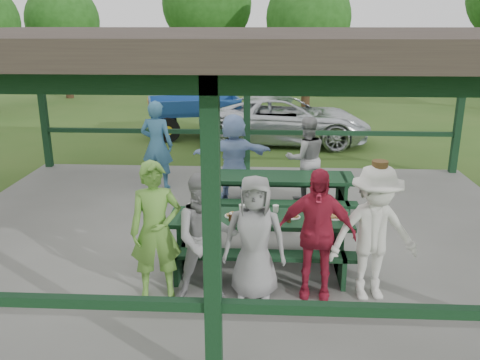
# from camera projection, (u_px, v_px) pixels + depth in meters

# --- Properties ---
(ground) EXTENTS (90.00, 90.00, 0.00)m
(ground) POSITION_uv_depth(u_px,v_px,m) (238.00, 237.00, 8.51)
(ground) COLOR #2F531A
(ground) RESTS_ON ground
(concrete_slab) EXTENTS (10.00, 8.00, 0.10)m
(concrete_slab) POSITION_uv_depth(u_px,v_px,m) (238.00, 235.00, 8.49)
(concrete_slab) COLOR slate
(concrete_slab) RESTS_ON ground
(pavilion_structure) EXTENTS (10.60, 8.60, 3.24)m
(pavilion_structure) POSITION_uv_depth(u_px,v_px,m) (237.00, 42.00, 7.56)
(pavilion_structure) COLOR black
(pavilion_structure) RESTS_ON concrete_slab
(picnic_table_near) EXTENTS (2.55, 1.39, 0.75)m
(picnic_table_near) POSITION_uv_depth(u_px,v_px,m) (260.00, 235.00, 7.17)
(picnic_table_near) COLOR black
(picnic_table_near) RESTS_ON concrete_slab
(picnic_table_far) EXTENTS (2.71, 1.39, 0.75)m
(picnic_table_far) POSITION_uv_depth(u_px,v_px,m) (277.00, 190.00, 9.06)
(picnic_table_far) COLOR black
(picnic_table_far) RESTS_ON concrete_slab
(table_setting) EXTENTS (2.25, 0.45, 0.10)m
(table_setting) POSITION_uv_depth(u_px,v_px,m) (258.00, 214.00, 7.10)
(table_setting) COLOR white
(table_setting) RESTS_ON picnic_table_near
(contestant_green) EXTENTS (0.72, 0.55, 1.77)m
(contestant_green) POSITION_uv_depth(u_px,v_px,m) (156.00, 231.00, 6.27)
(contestant_green) COLOR #629D39
(contestant_green) RESTS_ON concrete_slab
(contestant_grey_left) EXTENTS (0.91, 0.78, 1.64)m
(contestant_grey_left) POSITION_uv_depth(u_px,v_px,m) (206.00, 238.00, 6.22)
(contestant_grey_left) COLOR gray
(contestant_grey_left) RESTS_ON concrete_slab
(contestant_grey_mid) EXTENTS (0.81, 0.55, 1.60)m
(contestant_grey_mid) POSITION_uv_depth(u_px,v_px,m) (255.00, 238.00, 6.26)
(contestant_grey_mid) COLOR gray
(contestant_grey_mid) RESTS_ON concrete_slab
(contestant_red) EXTENTS (1.03, 0.53, 1.68)m
(contestant_red) POSITION_uv_depth(u_px,v_px,m) (316.00, 233.00, 6.30)
(contestant_red) COLOR #AC203A
(contestant_red) RESTS_ON concrete_slab
(contestant_white_fedora) EXTENTS (1.22, 0.83, 1.79)m
(contestant_white_fedora) POSITION_uv_depth(u_px,v_px,m) (374.00, 233.00, 6.22)
(contestant_white_fedora) COLOR silver
(contestant_white_fedora) RESTS_ON concrete_slab
(spectator_lblue) EXTENTS (1.64, 0.86, 1.69)m
(spectator_lblue) POSITION_uv_depth(u_px,v_px,m) (234.00, 156.00, 9.91)
(spectator_lblue) COLOR #92B0E2
(spectator_lblue) RESTS_ON concrete_slab
(spectator_blue) EXTENTS (0.72, 0.52, 1.84)m
(spectator_blue) POSITION_uv_depth(u_px,v_px,m) (157.00, 145.00, 10.48)
(spectator_blue) COLOR teal
(spectator_blue) RESTS_ON concrete_slab
(spectator_grey) EXTENTS (0.92, 0.79, 1.65)m
(spectator_grey) POSITION_uv_depth(u_px,v_px,m) (306.00, 159.00, 9.83)
(spectator_grey) COLOR gray
(spectator_grey) RESTS_ON concrete_slab
(pickup_truck) EXTENTS (5.10, 2.57, 1.38)m
(pickup_truck) POSITION_uv_depth(u_px,v_px,m) (285.00, 120.00, 14.98)
(pickup_truck) COLOR silver
(pickup_truck) RESTS_ON ground
(farm_trailer) EXTENTS (3.77, 2.17, 1.31)m
(farm_trailer) POSITION_uv_depth(u_px,v_px,m) (194.00, 116.00, 15.91)
(farm_trailer) COLOR navy
(farm_trailer) RESTS_ON ground
(tree_far_left) EXTENTS (3.31, 3.31, 5.16)m
(tree_far_left) POSITION_uv_depth(u_px,v_px,m) (63.00, 21.00, 23.16)
(tree_far_left) COLOR #301D13
(tree_far_left) RESTS_ON ground
(tree_left) EXTENTS (3.99, 3.99, 6.24)m
(tree_left) POSITION_uv_depth(u_px,v_px,m) (207.00, 4.00, 22.67)
(tree_left) COLOR #301D13
(tree_left) RESTS_ON ground
(tree_mid) EXTENTS (3.41, 3.41, 5.32)m
(tree_mid) POSITION_uv_depth(u_px,v_px,m) (309.00, 18.00, 20.38)
(tree_mid) COLOR #301D13
(tree_mid) RESTS_ON ground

